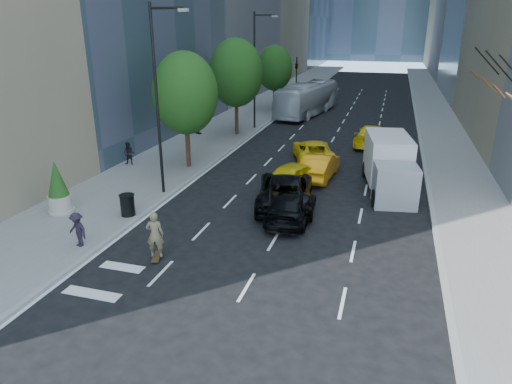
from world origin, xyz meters
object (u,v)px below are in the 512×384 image
(black_sedan_mercedes, at_px, (291,206))
(box_truck, at_px, (389,164))
(trash_can, at_px, (128,205))
(planter_shrub, at_px, (58,188))
(skateboarder, at_px, (155,238))
(city_bus, at_px, (308,99))
(black_sedan_lincoln, at_px, (285,190))

(black_sedan_mercedes, height_order, box_truck, box_truck)
(black_sedan_mercedes, bearing_deg, box_truck, -129.50)
(trash_can, xyz_separation_m, planter_shrub, (-3.48, -0.59, 0.76))
(black_sedan_mercedes, relative_size, trash_can, 4.76)
(skateboarder, distance_m, black_sedan_mercedes, 7.13)
(box_truck, distance_m, trash_can, 14.63)
(skateboarder, bearing_deg, city_bus, -107.17)
(black_sedan_mercedes, relative_size, city_bus, 0.41)
(black_sedan_mercedes, relative_size, planter_shrub, 1.83)
(black_sedan_lincoln, xyz_separation_m, planter_shrub, (-10.58, -4.55, 0.58))
(city_bus, bearing_deg, skateboarder, -79.58)
(skateboarder, xyz_separation_m, black_sedan_mercedes, (4.40, 5.61, -0.26))
(black_sedan_mercedes, bearing_deg, skateboarder, 50.18)
(black_sedan_mercedes, xyz_separation_m, planter_shrub, (-11.28, -2.76, 0.71))
(city_bus, xyz_separation_m, box_truck, (8.86, -22.31, -0.12))
(box_truck, bearing_deg, trash_can, -156.57)
(city_bus, height_order, trash_can, city_bus)
(skateboarder, bearing_deg, trash_can, -62.48)
(box_truck, bearing_deg, black_sedan_lincoln, -151.93)
(black_sedan_lincoln, xyz_separation_m, trash_can, (-7.10, -3.96, -0.19))
(black_sedan_lincoln, height_order, planter_shrub, planter_shrub)
(black_sedan_mercedes, relative_size, box_truck, 0.74)
(black_sedan_lincoln, relative_size, black_sedan_mercedes, 1.25)
(black_sedan_lincoln, distance_m, black_sedan_mercedes, 1.93)
(skateboarder, bearing_deg, black_sedan_lincoln, -133.74)
(skateboarder, distance_m, box_truck, 14.42)
(box_truck, xyz_separation_m, planter_shrub, (-15.75, -8.51, -0.12))
(black_sedan_lincoln, distance_m, trash_can, 8.13)
(skateboarder, xyz_separation_m, black_sedan_lincoln, (3.70, 7.40, -0.12))
(black_sedan_mercedes, bearing_deg, trash_can, 13.84)
(city_bus, bearing_deg, planter_shrub, -92.17)
(skateboarder, relative_size, trash_can, 1.89)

